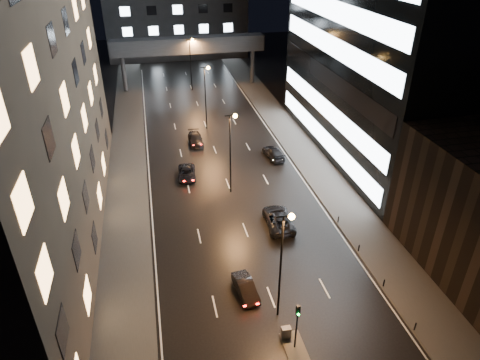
{
  "coord_description": "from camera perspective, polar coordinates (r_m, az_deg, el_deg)",
  "views": [
    {
      "loc": [
        -8.48,
        -16.0,
        27.73
      ],
      "look_at": [
        0.25,
        23.85,
        4.0
      ],
      "focal_mm": 32.0,
      "sensor_mm": 36.0,
      "label": 1
    }
  ],
  "objects": [
    {
      "name": "streetlight_near",
      "position": [
        33.19,
        5.8,
        -9.77
      ],
      "size": [
        1.45,
        0.5,
        10.15
      ],
      "color": "black",
      "rests_on": "ground"
    },
    {
      "name": "car_toward_a",
      "position": [
        46.65,
        5.14,
        -5.2
      ],
      "size": [
        3.01,
        5.98,
        1.62
      ],
      "primitive_type": "imported",
      "rotation": [
        0.0,
        0.0,
        3.09
      ],
      "color": "black",
      "rests_on": "ground"
    },
    {
      "name": "car_toward_b",
      "position": [
        60.58,
        4.5,
        3.62
      ],
      "size": [
        2.46,
        5.18,
        1.46
      ],
      "primitive_type": "imported",
      "rotation": [
        0.0,
        0.0,
        3.23
      ],
      "color": "black",
      "rests_on": "ground"
    },
    {
      "name": "car_away_b",
      "position": [
        38.71,
        0.75,
        -14.17
      ],
      "size": [
        1.89,
        4.19,
        1.33
      ],
      "primitive_type": "imported",
      "rotation": [
        0.0,
        0.0,
        0.12
      ],
      "color": "black",
      "rests_on": "ground"
    },
    {
      "name": "skybridge",
      "position": [
        88.57,
        -6.87,
        17.34
      ],
      "size": [
        30.0,
        3.0,
        10.0
      ],
      "color": "#333335",
      "rests_on": "ground"
    },
    {
      "name": "sidewalk_left",
      "position": [
        58.16,
        -14.78,
        0.7
      ],
      "size": [
        5.0,
        110.0,
        0.15
      ],
      "primitive_type": "cube",
      "color": "#383533",
      "rests_on": "ground"
    },
    {
      "name": "ground",
      "position": [
        63.07,
        -3.37,
        4.05
      ],
      "size": [
        160.0,
        160.0,
        0.0
      ],
      "primitive_type": "plane",
      "color": "black",
      "rests_on": "ground"
    },
    {
      "name": "streetlight_mid_a",
      "position": [
        49.62,
        -1.13,
        4.84
      ],
      "size": [
        1.45,
        0.5,
        10.15
      ],
      "color": "black",
      "rests_on": "ground"
    },
    {
      "name": "building_far",
      "position": [
        115.33,
        -8.68,
        22.29
      ],
      "size": [
        34.0,
        14.0,
        25.0
      ],
      "primitive_type": "cube",
      "color": "#333335",
      "rests_on": "ground"
    },
    {
      "name": "streetlight_mid_b",
      "position": [
        67.99,
        -4.53,
        11.9
      ],
      "size": [
        1.45,
        0.5,
        10.15
      ],
      "color": "black",
      "rests_on": "ground"
    },
    {
      "name": "bollard_row",
      "position": [
        40.0,
        20.37,
        -15.25
      ],
      "size": [
        0.12,
        25.12,
        0.9
      ],
      "color": "black",
      "rests_on": "ground"
    },
    {
      "name": "car_away_d",
      "position": [
        64.97,
        -5.95,
        5.44
      ],
      "size": [
        2.03,
        4.94,
        1.43
      ],
      "primitive_type": "imported",
      "rotation": [
        0.0,
        0.0,
        0.01
      ],
      "color": "black",
      "rests_on": "ground"
    },
    {
      "name": "utility_cabinet",
      "position": [
        35.56,
        6.14,
        -19.57
      ],
      "size": [
        0.75,
        0.48,
        1.07
      ],
      "primitive_type": "cube",
      "rotation": [
        0.0,
        0.0,
        -0.02
      ],
      "color": "#4B4B4D",
      "rests_on": "median_island"
    },
    {
      "name": "streetlight_far",
      "position": [
        87.08,
        -6.54,
        15.89
      ],
      "size": [
        1.45,
        0.5,
        10.15
      ],
      "color": "black",
      "rests_on": "ground"
    },
    {
      "name": "sidewalk_right",
      "position": [
        61.7,
        8.95,
        3.16
      ],
      "size": [
        5.0,
        110.0,
        0.15
      ],
      "primitive_type": "cube",
      "color": "#383533",
      "rests_on": "ground"
    },
    {
      "name": "traffic_signal_near",
      "position": [
        33.23,
        7.62,
        -18.03
      ],
      "size": [
        0.28,
        0.34,
        4.4
      ],
      "color": "black",
      "rests_on": "median_island"
    },
    {
      "name": "car_away_c",
      "position": [
        55.81,
        -7.11,
        0.91
      ],
      "size": [
        2.58,
        4.88,
        1.31
      ],
      "primitive_type": "imported",
      "rotation": [
        0.0,
        0.0,
        -0.09
      ],
      "color": "black",
      "rests_on": "ground"
    }
  ]
}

